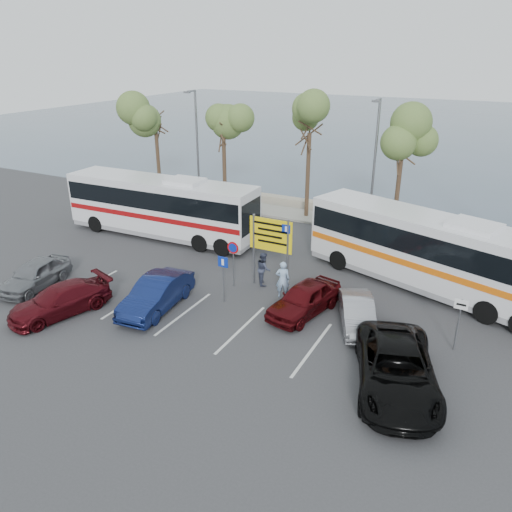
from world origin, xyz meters
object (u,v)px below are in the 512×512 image
at_px(coach_bus_left, 161,209).
at_px(coach_bus_right, 429,255).
at_px(direction_sign, 271,240).
at_px(car_silver_b, 357,313).
at_px(car_maroon, 60,300).
at_px(suv_black, 396,369).
at_px(car_silver_a, 35,274).
at_px(street_lamp_right, 374,159).
at_px(pedestrian_near, 283,279).
at_px(pedestrian_far, 264,268).
at_px(car_blue, 156,294).
at_px(car_red, 304,299).
at_px(street_lamp_left, 197,141).

height_order(coach_bus_left, coach_bus_right, coach_bus_right).
distance_m(direction_sign, car_silver_b, 5.49).
bearing_deg(car_maroon, car_silver_b, 40.27).
distance_m(suv_black, car_silver_b, 4.20).
bearing_deg(direction_sign, car_silver_a, -152.17).
bearing_deg(car_silver_a, suv_black, -7.28).
distance_m(street_lamp_right, car_silver_b, 12.99).
distance_m(car_maroon, car_silver_b, 12.91).
distance_m(direction_sign, coach_bus_left, 9.64).
relative_size(car_silver_a, pedestrian_near, 2.20).
xyz_separation_m(car_silver_a, pedestrian_near, (11.16, 4.64, 0.23)).
height_order(direction_sign, coach_bus_left, coach_bus_left).
distance_m(street_lamp_right, pedestrian_far, 11.16).
xyz_separation_m(car_silver_a, car_blue, (6.64, 0.99, 0.06)).
relative_size(car_silver_a, suv_black, 0.71).
relative_size(coach_bus_left, car_red, 2.99).
bearing_deg(car_blue, coach_bus_left, 119.56).
distance_m(street_lamp_right, suv_black, 16.79).
bearing_deg(coach_bus_left, car_blue, -54.35).
xyz_separation_m(street_lamp_left, car_silver_a, (0.84, -15.69, -3.92)).
height_order(car_red, pedestrian_far, pedestrian_far).
distance_m(car_silver_a, car_red, 13.18).
relative_size(street_lamp_right, pedestrian_near, 4.44).
distance_m(street_lamp_right, coach_bus_left, 13.38).
distance_m(direction_sign, car_red, 3.48).
distance_m(street_lamp_left, street_lamp_right, 13.00).
xyz_separation_m(direction_sign, car_maroon, (-7.00, -6.70, -1.78)).
relative_size(car_blue, car_maroon, 0.99).
relative_size(direction_sign, pedestrian_far, 2.14).
relative_size(street_lamp_left, pedestrian_near, 4.44).
distance_m(street_lamp_left, car_blue, 16.94).
height_order(street_lamp_right, car_blue, street_lamp_right).
relative_size(suv_black, pedestrian_far, 3.35).
bearing_deg(car_maroon, car_blue, 51.16).
bearing_deg(car_red, car_silver_a, -150.95).
xyz_separation_m(street_lamp_right, car_blue, (-5.52, -14.70, -3.87)).
height_order(coach_bus_right, car_silver_a, coach_bus_right).
bearing_deg(pedestrian_far, car_silver_b, -143.18).
bearing_deg(pedestrian_near, coach_bus_left, -45.63).
distance_m(coach_bus_right, car_blue, 12.91).
relative_size(direction_sign, suv_black, 0.64).
distance_m(coach_bus_right, pedestrian_near, 7.12).
bearing_deg(suv_black, direction_sign, 126.46).
xyz_separation_m(coach_bus_right, car_blue, (-10.32, -7.68, -1.05)).
height_order(suv_black, pedestrian_near, pedestrian_near).
bearing_deg(direction_sign, coach_bus_left, 159.92).
xyz_separation_m(street_lamp_right, car_maroon, (-9.00, -17.02, -3.95)).
relative_size(coach_bus_right, car_silver_b, 3.37).
xyz_separation_m(street_lamp_right, suv_black, (5.30, -15.46, -3.82)).
xyz_separation_m(car_blue, suv_black, (10.82, -0.76, 0.05)).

